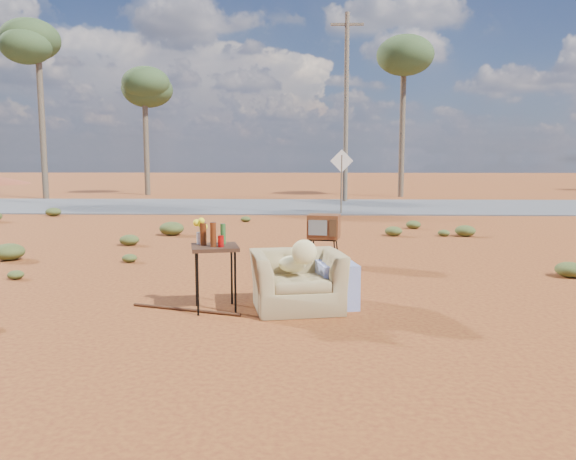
{
  "coord_description": "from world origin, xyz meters",
  "views": [
    {
      "loc": [
        0.32,
        -7.09,
        1.86
      ],
      "look_at": [
        0.04,
        1.29,
        0.8
      ],
      "focal_mm": 35.0,
      "sensor_mm": 36.0,
      "label": 1
    }
  ],
  "objects": [
    {
      "name": "ground",
      "position": [
        0.0,
        0.0,
        0.0
      ],
      "size": [
        140.0,
        140.0,
        0.0
      ],
      "primitive_type": "plane",
      "color": "#93511D",
      "rests_on": "ground"
    },
    {
      "name": "highway",
      "position": [
        0.0,
        15.0,
        0.02
      ],
      "size": [
        140.0,
        7.0,
        0.04
      ],
      "primitive_type": "cube",
      "color": "#565659",
      "rests_on": "ground"
    },
    {
      "name": "armchair",
      "position": [
        0.3,
        -0.2,
        0.45
      ],
      "size": [
        1.39,
        1.06,
        0.97
      ],
      "rotation": [
        0.0,
        0.0,
        0.19
      ],
      "color": "#957E51",
      "rests_on": "ground"
    },
    {
      "name": "tv_unit",
      "position": [
        0.63,
        2.85,
        0.66
      ],
      "size": [
        0.62,
        0.53,
        0.88
      ],
      "rotation": [
        0.0,
        0.0,
        -0.18
      ],
      "color": "black",
      "rests_on": "ground"
    },
    {
      "name": "side_table",
      "position": [
        -0.85,
        -0.29,
        0.83
      ],
      "size": [
        0.67,
        0.67,
        1.12
      ],
      "rotation": [
        0.0,
        0.0,
        0.23
      ],
      "color": "#3A2215",
      "rests_on": "ground"
    },
    {
      "name": "rusty_bar",
      "position": [
        -1.16,
        -0.4,
        0.02
      ],
      "size": [
        1.43,
        0.48,
        0.04
      ],
      "primitive_type": "cylinder",
      "rotation": [
        0.0,
        1.57,
        -0.3
      ],
      "color": "#512A15",
      "rests_on": "ground"
    },
    {
      "name": "road_sign",
      "position": [
        1.5,
        12.0,
        1.5
      ],
      "size": [
        0.78,
        0.06,
        2.19
      ],
      "color": "brown",
      "rests_on": "ground"
    },
    {
      "name": "eucalyptus_left",
      "position": [
        -12.0,
        19.0,
        6.92
      ],
      "size": [
        3.2,
        3.2,
        8.1
      ],
      "color": "brown",
      "rests_on": "ground"
    },
    {
      "name": "eucalyptus_near_left",
      "position": [
        -8.0,
        22.0,
        5.45
      ],
      "size": [
        3.2,
        3.2,
        6.6
      ],
      "color": "brown",
      "rests_on": "ground"
    },
    {
      "name": "eucalyptus_center",
      "position": [
        5.0,
        21.0,
        6.43
      ],
      "size": [
        3.2,
        3.2,
        7.6
      ],
      "color": "brown",
      "rests_on": "ground"
    },
    {
      "name": "utility_pole_center",
      "position": [
        2.0,
        17.5,
        4.15
      ],
      "size": [
        1.4,
        0.2,
        8.0
      ],
      "color": "brown",
      "rests_on": "ground"
    },
    {
      "name": "scrub_patch",
      "position": [
        -0.82,
        4.41,
        0.14
      ],
      "size": [
        17.49,
        8.07,
        0.33
      ],
      "color": "#4D5625",
      "rests_on": "ground"
    }
  ]
}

